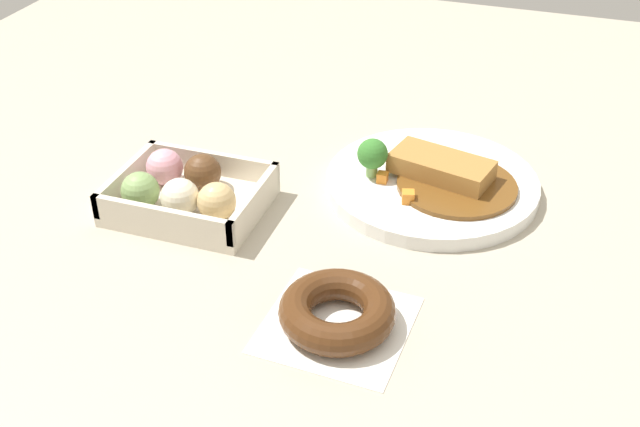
% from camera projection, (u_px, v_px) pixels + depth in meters
% --- Properties ---
extents(ground_plane, '(1.60, 1.60, 0.00)m').
position_uv_depth(ground_plane, '(337.00, 218.00, 0.93)').
color(ground_plane, '#B2A893').
extents(curry_plate, '(0.26, 0.26, 0.07)m').
position_uv_depth(curry_plate, '(432.00, 181.00, 0.97)').
color(curry_plate, white).
rests_on(curry_plate, ground_plane).
extents(donut_box, '(0.18, 0.14, 0.06)m').
position_uv_depth(donut_box, '(185.00, 192.00, 0.93)').
color(donut_box, beige).
rests_on(donut_box, ground_plane).
extents(chocolate_ring_donut, '(0.15, 0.15, 0.03)m').
position_uv_depth(chocolate_ring_donut, '(337.00, 312.00, 0.76)').
color(chocolate_ring_donut, white).
rests_on(chocolate_ring_donut, ground_plane).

